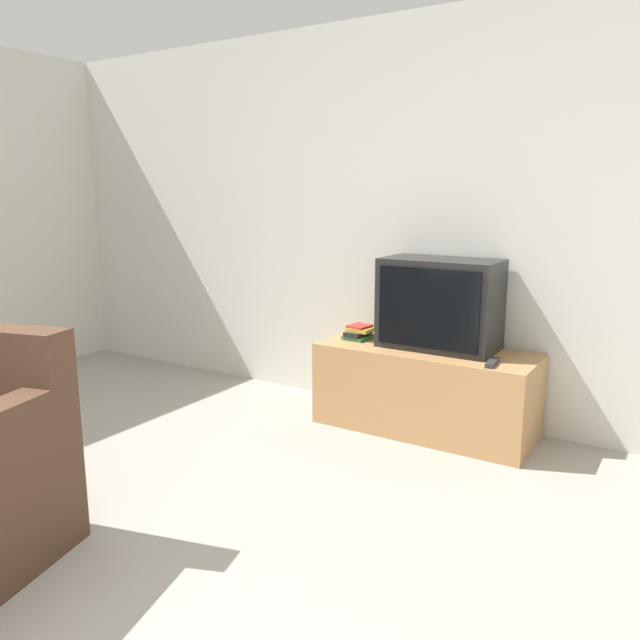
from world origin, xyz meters
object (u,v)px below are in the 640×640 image
(book_stack, at_px, (359,332))
(remote_on_stand, at_px, (492,363))
(television, at_px, (440,304))
(tv_stand, at_px, (425,390))

(book_stack, relative_size, remote_on_stand, 1.13)
(television, distance_m, remote_on_stand, 0.53)
(tv_stand, height_order, remote_on_stand, remote_on_stand)
(tv_stand, height_order, television, television)
(book_stack, height_order, remote_on_stand, book_stack)
(book_stack, bearing_deg, remote_on_stand, -9.69)
(tv_stand, relative_size, book_stack, 6.53)
(remote_on_stand, bearing_deg, tv_stand, 162.42)
(book_stack, xyz_separation_m, remote_on_stand, (0.94, -0.16, -0.03))
(book_stack, bearing_deg, tv_stand, -1.85)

